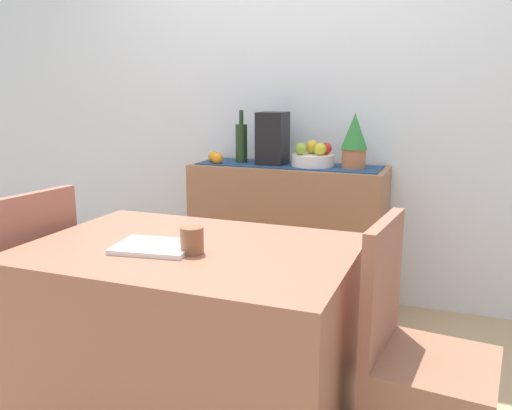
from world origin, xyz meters
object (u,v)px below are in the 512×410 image
(coffee_maker, at_px, (273,139))
(potted_plant, at_px, (354,140))
(sideboard_console, at_px, (288,236))
(coffee_cup, at_px, (192,240))
(fruit_bowl, at_px, (313,160))
(open_book, at_px, (154,247))
(dining_table, at_px, (193,338))
(chair_near_window, at_px, (21,327))
(wine_bottle, at_px, (241,143))
(chair_by_corner, at_px, (424,408))

(coffee_maker, distance_m, potted_plant, 0.49)
(sideboard_console, xyz_separation_m, coffee_cup, (0.07, -1.37, 0.35))
(fruit_bowl, distance_m, open_book, 1.40)
(coffee_maker, distance_m, dining_table, 1.46)
(dining_table, height_order, coffee_cup, coffee_cup)
(coffee_cup, relative_size, chair_near_window, 0.11)
(wine_bottle, xyz_separation_m, coffee_cup, (0.37, -1.37, -0.21))
(fruit_bowl, height_order, potted_plant, potted_plant)
(coffee_maker, height_order, chair_by_corner, coffee_maker)
(chair_near_window, bearing_deg, sideboard_console, 56.90)
(fruit_bowl, xyz_separation_m, open_book, (-0.23, -1.37, -0.16))
(open_book, height_order, coffee_cup, coffee_cup)
(fruit_bowl, bearing_deg, chair_near_window, -127.40)
(open_book, relative_size, chair_near_window, 0.31)
(open_book, xyz_separation_m, coffee_cup, (0.15, 0.01, 0.04))
(coffee_cup, bearing_deg, coffee_maker, 97.20)
(dining_table, relative_size, coffee_cup, 12.59)
(wine_bottle, xyz_separation_m, dining_table, (0.33, -1.29, -0.63))
(potted_plant, bearing_deg, open_book, -108.71)
(potted_plant, bearing_deg, fruit_bowl, -180.00)
(wine_bottle, xyz_separation_m, potted_plant, (0.69, 0.00, 0.04))
(open_book, distance_m, chair_near_window, 0.91)
(wine_bottle, bearing_deg, chair_by_corner, -47.22)
(sideboard_console, relative_size, open_book, 4.12)
(chair_near_window, bearing_deg, potted_plant, 46.52)
(coffee_maker, distance_m, chair_by_corner, 1.80)
(fruit_bowl, bearing_deg, sideboard_console, 180.00)
(coffee_maker, xyz_separation_m, coffee_cup, (0.17, -1.37, -0.24))
(sideboard_console, relative_size, dining_table, 0.95)
(wine_bottle, distance_m, chair_by_corner, 1.91)
(dining_table, distance_m, chair_by_corner, 0.88)
(wine_bottle, height_order, coffee_cup, wine_bottle)
(coffee_cup, bearing_deg, sideboard_console, 92.98)
(chair_near_window, bearing_deg, chair_by_corner, 0.13)
(dining_table, relative_size, chair_near_window, 1.35)
(chair_by_corner, bearing_deg, chair_near_window, -179.87)
(coffee_maker, distance_m, chair_near_window, 1.68)
(sideboard_console, bearing_deg, coffee_maker, 180.00)
(sideboard_console, height_order, fruit_bowl, fruit_bowl)
(fruit_bowl, bearing_deg, open_book, -99.38)
(potted_plant, height_order, coffee_cup, potted_plant)
(sideboard_console, xyz_separation_m, fruit_bowl, (0.15, 0.00, 0.48))
(fruit_bowl, relative_size, coffee_cup, 2.58)
(fruit_bowl, height_order, open_book, fruit_bowl)
(coffee_maker, bearing_deg, chair_near_window, -119.83)
(fruit_bowl, xyz_separation_m, chair_by_corner, (0.75, -1.29, -0.65))
(coffee_cup, bearing_deg, chair_near_window, 175.61)
(fruit_bowl, height_order, coffee_cup, fruit_bowl)
(potted_plant, relative_size, coffee_cup, 3.28)
(chair_near_window, bearing_deg, open_book, -5.81)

